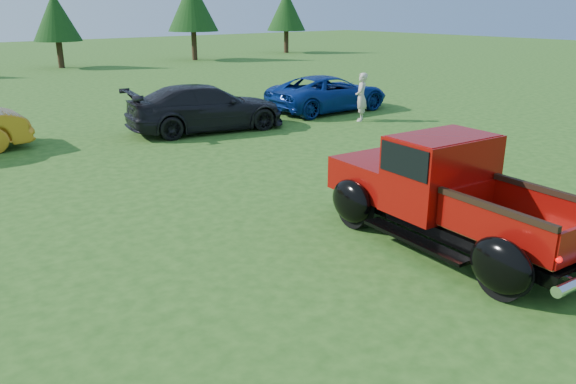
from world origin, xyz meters
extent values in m
plane|color=#275117|center=(0.00, 0.00, 0.00)|extent=(120.00, 120.00, 0.00)
cylinder|color=#332114|center=(6.00, 30.00, 0.79)|extent=(0.36, 0.36, 1.58)
cone|color=black|center=(6.00, 30.00, 2.99)|extent=(2.82, 2.82, 2.82)
cylinder|color=#332114|center=(15.00, 29.50, 0.97)|extent=(0.36, 0.36, 1.94)
cone|color=black|center=(15.00, 29.50, 3.67)|extent=(3.46, 3.46, 3.46)
cylinder|color=#332114|center=(24.00, 30.50, 0.86)|extent=(0.36, 0.36, 1.73)
cone|color=black|center=(24.00, 30.50, 3.26)|extent=(3.07, 3.07, 3.07)
cylinder|color=black|center=(1.09, -2.59, 0.37)|extent=(0.29, 0.75, 0.74)
cylinder|color=black|center=(2.65, -2.74, 0.37)|extent=(0.29, 0.75, 0.74)
cylinder|color=black|center=(1.37, 0.34, 0.37)|extent=(0.29, 0.75, 0.74)
cylinder|color=black|center=(2.93, 0.20, 0.37)|extent=(0.29, 0.75, 0.74)
cube|color=black|center=(2.01, -1.15, 0.41)|extent=(1.69, 4.43, 0.18)
cube|color=#900B07|center=(2.16, 0.36, 0.79)|extent=(1.69, 1.52, 0.57)
cube|color=silver|center=(2.23, 1.07, 0.78)|extent=(1.47, 0.20, 0.46)
cube|color=#900B07|center=(2.04, -0.83, 1.10)|extent=(1.73, 1.21, 1.20)
cube|color=black|center=(2.04, -0.83, 1.43)|extent=(1.76, 1.12, 0.46)
cube|color=#900B07|center=(2.04, -0.83, 1.68)|extent=(1.65, 1.11, 0.07)
cube|color=brown|center=(1.90, -2.29, 0.57)|extent=(1.41, 1.95, 0.05)
cube|color=#900B07|center=(1.29, -2.24, 0.81)|extent=(0.22, 1.84, 0.48)
cube|color=#900B07|center=(2.52, -2.35, 0.81)|extent=(0.22, 1.84, 0.48)
cube|color=#900B07|center=(1.99, -1.38, 0.81)|extent=(1.24, 0.16, 0.48)
cube|color=black|center=(1.29, -2.24, 1.10)|extent=(0.26, 1.84, 0.08)
cube|color=black|center=(2.52, -2.35, 1.10)|extent=(0.26, 1.84, 0.08)
ellipsoid|color=black|center=(1.00, -2.58, 0.48)|extent=(0.51, 1.01, 0.81)
ellipsoid|color=black|center=(1.28, 0.35, 0.48)|extent=(0.51, 1.01, 0.81)
ellipsoid|color=black|center=(3.02, 0.19, 0.48)|extent=(0.51, 1.01, 0.81)
cube|color=black|center=(1.14, -1.11, 0.30)|extent=(0.48, 1.95, 0.06)
cube|color=black|center=(2.88, -1.28, 0.30)|extent=(0.48, 1.95, 0.06)
sphere|color=#CC0505|center=(1.23, -3.18, 0.72)|extent=(0.08, 0.08, 0.08)
imported|color=black|center=(3.50, 8.73, 0.69)|extent=(5.04, 2.79, 1.38)
imported|color=navy|center=(8.63, 8.88, 0.63)|extent=(4.63, 2.26, 1.27)
imported|color=#BFB6A5|center=(8.20, 6.85, 0.78)|extent=(0.67, 0.66, 1.56)
camera|label=1|loc=(-5.13, -5.91, 3.60)|focal=35.00mm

